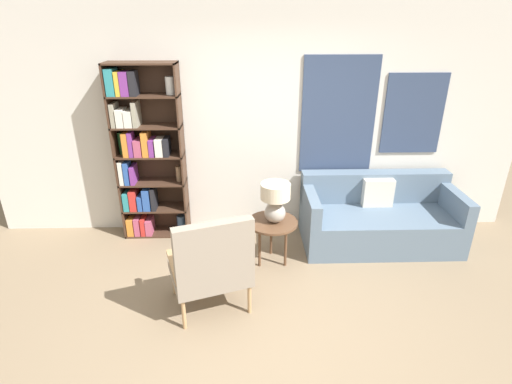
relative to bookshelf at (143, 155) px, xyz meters
name	(u,v)px	position (x,y,z in m)	size (l,w,h in m)	color
ground_plane	(263,338)	(1.31, -1.84, -1.03)	(14.00, 14.00, 0.00)	#847056
wall_back	(259,123)	(1.36, 0.18, 0.32)	(6.40, 0.08, 2.70)	silver
bookshelf	(143,155)	(0.00, 0.00, 0.00)	(0.78, 0.30, 2.07)	#422B1E
armchair	(212,263)	(0.88, -1.49, -0.51)	(0.83, 0.78, 0.99)	tan
couch	(378,218)	(2.77, -0.27, -0.74)	(1.79, 0.86, 0.79)	slate
side_table	(272,226)	(1.47, -0.69, -0.58)	(0.54, 0.54, 0.51)	brown
table_lamp	(275,200)	(1.49, -0.69, -0.27)	(0.31, 0.31, 0.44)	#A59E93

